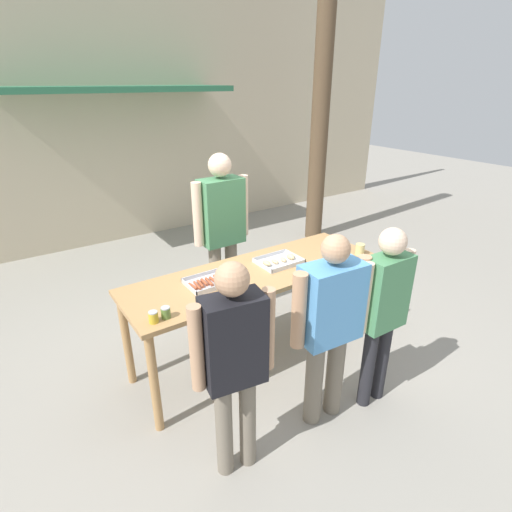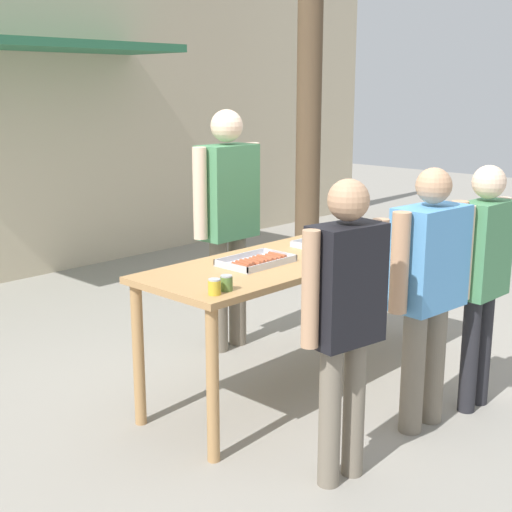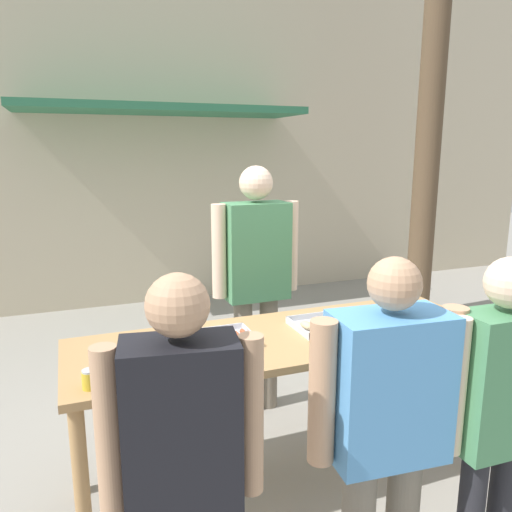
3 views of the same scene
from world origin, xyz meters
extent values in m
plane|color=gray|center=(0.00, 0.00, 0.00)|extent=(24.00, 24.00, 0.00)
cube|color=beige|center=(0.00, 4.00, 2.25)|extent=(12.00, 0.12, 4.50)
cube|color=#2D704C|center=(0.00, 3.45, 2.40)|extent=(3.20, 1.00, 0.08)
cube|color=tan|center=(0.00, 0.00, 0.91)|extent=(2.41, 0.78, 0.04)
cylinder|color=tan|center=(-1.14, -0.33, 0.45)|extent=(0.07, 0.07, 0.89)
cylinder|color=tan|center=(1.14, -0.33, 0.45)|extent=(0.07, 0.07, 0.89)
cylinder|color=tan|center=(-1.14, 0.33, 0.45)|extent=(0.07, 0.07, 0.89)
cylinder|color=tan|center=(1.14, 0.33, 0.45)|extent=(0.07, 0.07, 0.89)
cube|color=silver|center=(-0.43, 0.03, 0.94)|extent=(0.45, 0.29, 0.01)
cube|color=silver|center=(-0.43, -0.11, 0.96)|extent=(0.45, 0.01, 0.03)
cube|color=silver|center=(-0.43, 0.17, 0.96)|extent=(0.45, 0.01, 0.03)
cube|color=silver|center=(-0.65, 0.03, 0.96)|extent=(0.01, 0.29, 0.03)
cube|color=silver|center=(-0.20, 0.03, 0.96)|extent=(0.01, 0.29, 0.03)
cylinder|color=#A34C2D|center=(-0.62, 0.02, 0.95)|extent=(0.04, 0.12, 0.02)
cylinder|color=#A34C2D|center=(-0.58, 0.02, 0.95)|extent=(0.03, 0.14, 0.02)
cylinder|color=#A34C2D|center=(-0.54, 0.03, 0.95)|extent=(0.04, 0.13, 0.03)
cylinder|color=#A34C2D|center=(-0.51, 0.03, 0.95)|extent=(0.03, 0.11, 0.03)
cylinder|color=#A34C2D|center=(-0.47, 0.02, 0.95)|extent=(0.04, 0.14, 0.03)
cylinder|color=#A34C2D|center=(-0.42, 0.03, 0.95)|extent=(0.03, 0.12, 0.03)
cylinder|color=#A34C2D|center=(-0.38, 0.03, 0.95)|extent=(0.04, 0.14, 0.02)
cylinder|color=#A34C2D|center=(-0.35, 0.02, 0.95)|extent=(0.05, 0.14, 0.03)
cylinder|color=#A34C2D|center=(-0.31, 0.02, 0.95)|extent=(0.03, 0.13, 0.02)
cylinder|color=#A34C2D|center=(-0.27, 0.02, 0.95)|extent=(0.03, 0.13, 0.02)
cylinder|color=#A34C2D|center=(-0.23, 0.02, 0.95)|extent=(0.03, 0.14, 0.03)
cube|color=silver|center=(0.28, 0.03, 0.94)|extent=(0.40, 0.31, 0.01)
cube|color=silver|center=(0.28, -0.12, 0.96)|extent=(0.40, 0.01, 0.03)
cube|color=silver|center=(0.28, 0.18, 0.96)|extent=(0.40, 0.01, 0.03)
cube|color=silver|center=(0.08, 0.03, 0.96)|extent=(0.01, 0.31, 0.03)
cube|color=silver|center=(0.47, 0.03, 0.96)|extent=(0.01, 0.31, 0.03)
ellipsoid|color=#D6B77F|center=(0.14, 0.03, 0.96)|extent=(0.06, 0.11, 0.04)
ellipsoid|color=#D6B77F|center=(0.23, 0.03, 0.96)|extent=(0.05, 0.09, 0.03)
ellipsoid|color=#D6B77F|center=(0.32, 0.02, 0.96)|extent=(0.06, 0.10, 0.04)
ellipsoid|color=#D6B77F|center=(0.42, 0.02, 0.97)|extent=(0.06, 0.10, 0.05)
cylinder|color=gold|center=(-1.07, -0.28, 0.97)|extent=(0.07, 0.07, 0.08)
cylinder|color=#B2B2B7|center=(-1.07, -0.28, 1.01)|extent=(0.07, 0.07, 0.01)
cylinder|color=#567A38|center=(-0.97, -0.27, 0.97)|extent=(0.07, 0.07, 0.08)
cylinder|color=#B2B2B7|center=(-0.97, -0.27, 1.01)|extent=(0.07, 0.07, 0.01)
cylinder|color=#DBC67A|center=(1.06, -0.27, 0.99)|extent=(0.09, 0.09, 0.11)
cylinder|color=#756B5B|center=(0.05, 0.87, 0.44)|extent=(0.14, 0.14, 0.89)
cylinder|color=#756B5B|center=(0.26, 0.88, 0.44)|extent=(0.14, 0.14, 0.89)
cube|color=#478456|center=(0.15, 0.87, 1.24)|extent=(0.46, 0.26, 0.70)
sphere|color=beige|center=(0.15, 0.87, 1.73)|extent=(0.24, 0.24, 0.24)
cylinder|color=beige|center=(-0.13, 0.87, 1.26)|extent=(0.10, 0.10, 0.67)
cylinder|color=beige|center=(0.43, 0.88, 1.26)|extent=(0.10, 0.10, 0.67)
cylinder|color=#756B5B|center=(-0.72, -0.96, 0.38)|extent=(0.11, 0.11, 0.76)
cylinder|color=#756B5B|center=(-0.89, -0.93, 0.38)|extent=(0.11, 0.11, 0.76)
cube|color=black|center=(-0.81, -0.94, 1.06)|extent=(0.41, 0.27, 0.60)
sphere|color=tan|center=(-0.81, -0.94, 1.48)|extent=(0.21, 0.21, 0.21)
cylinder|color=tan|center=(-0.58, -0.98, 1.08)|extent=(0.09, 0.09, 0.57)
cylinder|color=tan|center=(-1.04, -0.91, 1.08)|extent=(0.09, 0.09, 0.57)
cylinder|color=#232328|center=(0.56, -1.04, 0.37)|extent=(0.11, 0.11, 0.75)
cylinder|color=#232328|center=(0.39, -1.04, 0.37)|extent=(0.11, 0.11, 0.75)
cube|color=#478456|center=(0.48, -1.04, 1.04)|extent=(0.37, 0.21, 0.59)
sphere|color=beige|center=(0.48, -1.04, 1.46)|extent=(0.20, 0.20, 0.20)
cylinder|color=beige|center=(0.70, -1.05, 1.06)|extent=(0.08, 0.08, 0.56)
cylinder|color=beige|center=(0.25, -1.03, 1.06)|extent=(0.08, 0.08, 0.56)
cylinder|color=#756B5B|center=(0.12, -0.94, 0.38)|extent=(0.14, 0.14, 0.76)
cylinder|color=#756B5B|center=(-0.09, -0.92, 0.38)|extent=(0.14, 0.14, 0.76)
cube|color=#5193D1|center=(0.01, -0.93, 1.05)|extent=(0.48, 0.29, 0.60)
sphere|color=tan|center=(0.01, -0.93, 1.47)|extent=(0.20, 0.20, 0.20)
cylinder|color=tan|center=(0.29, -0.96, 1.07)|extent=(0.10, 0.10, 0.57)
cylinder|color=tan|center=(-0.27, -0.91, 1.07)|extent=(0.10, 0.10, 0.57)
cylinder|color=brown|center=(2.69, 2.17, 2.59)|extent=(0.28, 0.28, 5.19)
camera|label=1|loc=(-1.83, -2.68, 2.51)|focal=28.00mm
camera|label=2|loc=(-3.57, -2.95, 2.02)|focal=50.00mm
camera|label=3|loc=(-1.11, -2.43, 1.96)|focal=35.00mm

